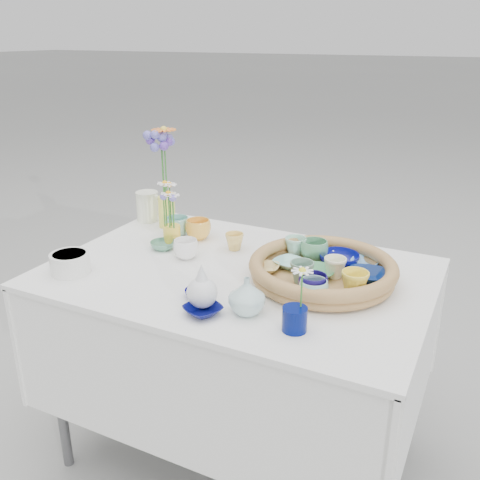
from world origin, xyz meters
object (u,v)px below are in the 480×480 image
at_px(bud_vase_seafoam, 247,296).
at_px(tall_vase_yellow, 167,212).
at_px(wicker_tray, 323,270).
at_px(display_table, 238,451).

xyz_separation_m(bud_vase_seafoam, tall_vase_yellow, (-0.61, 0.51, 0.01)).
bearing_deg(bud_vase_seafoam, tall_vase_yellow, 139.93).
distance_m(wicker_tray, bud_vase_seafoam, 0.32).
height_order(bud_vase_seafoam, tall_vase_yellow, tall_vase_yellow).
bearing_deg(tall_vase_yellow, bud_vase_seafoam, -40.07).
height_order(wicker_tray, tall_vase_yellow, tall_vase_yellow).
relative_size(wicker_tray, bud_vase_seafoam, 4.30).
bearing_deg(bud_vase_seafoam, display_table, 121.99).
distance_m(display_table, tall_vase_yellow, 0.99).
bearing_deg(tall_vase_yellow, display_table, -30.42).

